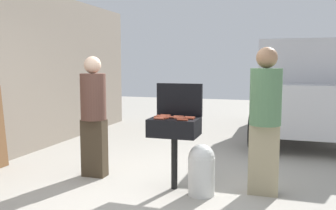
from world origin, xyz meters
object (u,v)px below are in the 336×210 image
hot_dog_0 (166,115)px  person_right (265,116)px  person_left (94,112)px  parked_minivan (304,89)px  bbq_grill (174,129)px  hot_dog_7 (162,116)px  hot_dog_4 (179,117)px  hot_dog_5 (190,117)px  hot_dog_8 (161,118)px  hot_dog_9 (182,120)px  hot_dog_12 (164,118)px  hot_dog_2 (160,117)px  hot_dog_1 (174,117)px  hot_dog_10 (159,118)px  hot_dog_3 (166,117)px  hot_dog_11 (179,118)px  hot_dog_6 (189,118)px  propane_tank (201,169)px

hot_dog_0 → person_right: bearing=0.8°
person_left → parked_minivan: bearing=42.6°
bbq_grill → hot_dog_7: (-0.18, 0.05, 0.15)m
hot_dog_4 → hot_dog_5: bearing=-8.4°
hot_dog_4 → parked_minivan: size_ratio=0.03×
bbq_grill → hot_dog_0: bearing=140.9°
hot_dog_8 → hot_dog_9: bearing=-11.9°
hot_dog_0 → person_right: 1.24m
hot_dog_0 → hot_dog_12: bearing=-77.9°
hot_dog_2 → hot_dog_8: size_ratio=1.00×
hot_dog_1 → parked_minivan: bearing=67.2°
hot_dog_10 → hot_dog_12: bearing=70.3°
hot_dog_10 → parked_minivan: parked_minivan is taller
hot_dog_12 → hot_dog_3: bearing=92.0°
bbq_grill → hot_dog_11: bearing=-36.6°
hot_dog_9 → hot_dog_2: bearing=158.3°
hot_dog_4 → person_right: 1.04m
hot_dog_0 → person_right: size_ratio=0.07×
bbq_grill → person_left: (-1.21, 0.16, 0.15)m
hot_dog_12 → person_right: size_ratio=0.07×
hot_dog_6 → hot_dog_10: size_ratio=1.00×
hot_dog_6 → propane_tank: bearing=-24.9°
bbq_grill → person_left: bearing=172.4°
hot_dog_7 → hot_dog_4: bearing=4.1°
bbq_grill → parked_minivan: parked_minivan is taller
hot_dog_4 → hot_dog_6: same height
hot_dog_0 → hot_dog_1: 0.20m
hot_dog_1 → person_left: bearing=172.0°
propane_tank → person_right: size_ratio=0.35×
hot_dog_12 → person_right: 1.21m
hot_dog_7 → hot_dog_1: bearing=-19.5°
hot_dog_2 → hot_dog_7: size_ratio=1.00×
hot_dog_1 → propane_tank: 0.71m
hot_dog_3 → person_right: person_right is taller
hot_dog_2 → hot_dog_5: size_ratio=1.00×
hot_dog_0 → hot_dog_3: same height
hot_dog_0 → propane_tank: hot_dog_0 is taller
hot_dog_3 → propane_tank: bearing=-15.8°
hot_dog_1 → hot_dog_5: bearing=15.4°
hot_dog_11 → propane_tank: (0.29, -0.06, -0.59)m
hot_dog_0 → hot_dog_2: bearing=-98.6°
hot_dog_0 → hot_dog_4: size_ratio=1.00×
person_right → hot_dog_12: bearing=22.6°
hot_dog_7 → hot_dog_8: bearing=-74.1°
hot_dog_11 → person_left: bearing=170.3°
hot_dog_1 → hot_dog_11: bearing=-29.5°
hot_dog_11 → person_left: person_left is taller
hot_dog_1 → person_right: person_right is taller
person_left → parked_minivan: size_ratio=0.38×
hot_dog_4 → propane_tank: bearing=-28.6°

